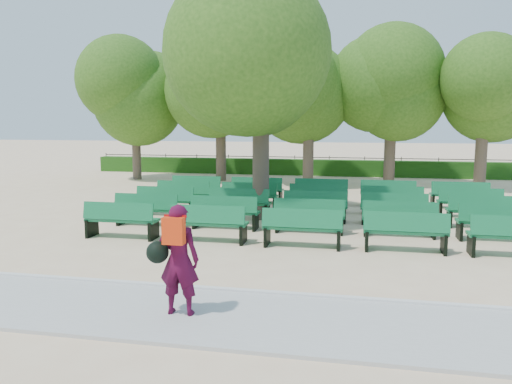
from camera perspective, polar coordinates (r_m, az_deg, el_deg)
ground at (r=15.12m, az=1.42°, el=-3.63°), size 120.00×120.00×0.00m
paving at (r=8.22m, az=-7.96°, el=-13.69°), size 30.00×2.20×0.06m
curb at (r=9.23m, az=-5.55°, el=-11.03°), size 30.00×0.12×0.10m
hedge at (r=28.82m, az=6.32°, el=2.81°), size 26.00×0.70×0.90m
fence at (r=29.26m, az=6.38°, el=2.00°), size 26.00×0.10×1.02m
tree_line at (r=24.91m, az=5.46°, el=0.96°), size 21.80×6.80×7.04m
bench_array at (r=15.58m, az=6.70°, el=-2.96°), size 1.95×0.64×1.22m
tree_among at (r=15.66m, az=0.57°, el=13.69°), size 4.91×4.91×6.83m
person at (r=7.90m, az=-9.02°, el=-7.45°), size 0.83×0.50×1.75m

